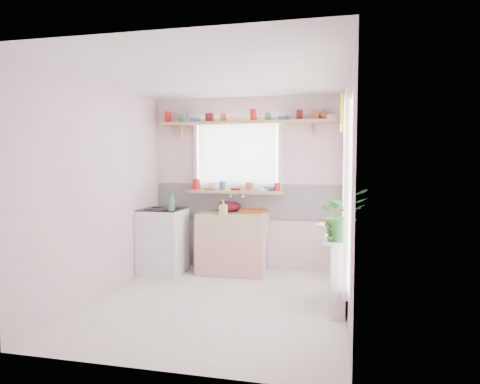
# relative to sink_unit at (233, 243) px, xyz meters

# --- Properties ---
(room) EXTENTS (3.20, 3.20, 3.20)m
(room) POSITION_rel_sink_unit_xyz_m (0.81, -0.43, 0.94)
(room) COLOR white
(room) RESTS_ON ground
(sink_unit) EXTENTS (0.95, 0.65, 1.11)m
(sink_unit) POSITION_rel_sink_unit_xyz_m (0.00, 0.00, 0.00)
(sink_unit) COLOR white
(sink_unit) RESTS_ON ground
(cooker) EXTENTS (0.58, 0.58, 0.93)m
(cooker) POSITION_rel_sink_unit_xyz_m (-0.95, -0.24, 0.03)
(cooker) COLOR white
(cooker) RESTS_ON ground
(radiator_ledge) EXTENTS (0.22, 0.95, 0.78)m
(radiator_ledge) POSITION_rel_sink_unit_xyz_m (1.45, -1.09, -0.03)
(radiator_ledge) COLOR white
(radiator_ledge) RESTS_ON ground
(windowsill) EXTENTS (1.40, 0.22, 0.04)m
(windowsill) POSITION_rel_sink_unit_xyz_m (-0.00, 0.19, 0.71)
(windowsill) COLOR tan
(windowsill) RESTS_ON room
(pine_shelf) EXTENTS (2.52, 0.24, 0.04)m
(pine_shelf) POSITION_rel_sink_unit_xyz_m (0.15, 0.18, 1.69)
(pine_shelf) COLOR tan
(pine_shelf) RESTS_ON room
(shelf_crockery) EXTENTS (2.47, 0.11, 0.12)m
(shelf_crockery) POSITION_rel_sink_unit_xyz_m (0.11, 0.18, 1.76)
(shelf_crockery) COLOR red
(shelf_crockery) RESTS_ON pine_shelf
(sill_crockery) EXTENTS (1.35, 0.11, 0.12)m
(sill_crockery) POSITION_rel_sink_unit_xyz_m (-0.02, 0.19, 0.78)
(sill_crockery) COLOR red
(sill_crockery) RESTS_ON windowsill
(dish_tray) EXTENTS (0.41, 0.35, 0.04)m
(dish_tray) POSITION_rel_sink_unit_xyz_m (0.25, 0.21, 0.44)
(dish_tray) COLOR #CB5312
(dish_tray) RESTS_ON sink_unit
(colander) EXTENTS (0.37, 0.37, 0.15)m
(colander) POSITION_rel_sink_unit_xyz_m (-0.10, 0.21, 0.49)
(colander) COLOR #540E1B
(colander) RESTS_ON sink_unit
(jade_plant) EXTENTS (0.61, 0.57, 0.53)m
(jade_plant) POSITION_rel_sink_unit_xyz_m (1.48, -1.39, 0.61)
(jade_plant) COLOR #31712D
(jade_plant) RESTS_ON radiator_ledge
(fruit_bowl) EXTENTS (0.38, 0.38, 0.07)m
(fruit_bowl) POSITION_rel_sink_unit_xyz_m (1.36, -0.78, 0.38)
(fruit_bowl) COLOR silver
(fruit_bowl) RESTS_ON radiator_ledge
(herb_pot) EXTENTS (0.12, 0.10, 0.20)m
(herb_pot) POSITION_rel_sink_unit_xyz_m (1.36, -1.49, 0.44)
(herb_pot) COLOR #2D5F26
(herb_pot) RESTS_ON radiator_ledge
(soap_bottle_sink) EXTENTS (0.11, 0.11, 0.20)m
(soap_bottle_sink) POSITION_rel_sink_unit_xyz_m (-0.08, -0.19, 0.52)
(soap_bottle_sink) COLOR #E7D366
(soap_bottle_sink) RESTS_ON sink_unit
(sill_cup) EXTENTS (0.15, 0.15, 0.11)m
(sill_cup) POSITION_rel_sink_unit_xyz_m (-0.30, 0.14, 0.78)
(sill_cup) COLOR beige
(sill_cup) RESTS_ON windowsill
(sill_bowl) EXTENTS (0.19, 0.19, 0.06)m
(sill_bowl) POSITION_rel_sink_unit_xyz_m (0.49, 0.25, 0.76)
(sill_bowl) COLOR #3765B3
(sill_bowl) RESTS_ON windowsill
(shelf_vase) EXTENTS (0.15, 0.15, 0.15)m
(shelf_vase) POSITION_rel_sink_unit_xyz_m (1.23, 0.24, 1.78)
(shelf_vase) COLOR #A35832
(shelf_vase) RESTS_ON pine_shelf
(cooker_bottle) EXTENTS (0.12, 0.12, 0.26)m
(cooker_bottle) POSITION_rel_sink_unit_xyz_m (-0.73, -0.46, 0.61)
(cooker_bottle) COLOR #3E7D50
(cooker_bottle) RESTS_ON cooker
(fruit) EXTENTS (0.20, 0.14, 0.10)m
(fruit) POSITION_rel_sink_unit_xyz_m (1.37, -0.77, 0.44)
(fruit) COLOR orange
(fruit) RESTS_ON fruit_bowl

